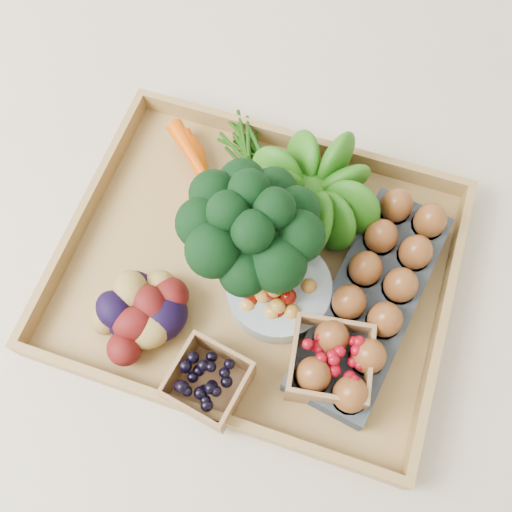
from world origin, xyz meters
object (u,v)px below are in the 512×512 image
(cherry_bowl, at_px, (278,290))
(egg_carton, at_px, (370,301))
(broccoli, at_px, (252,245))
(tray, at_px, (256,270))

(cherry_bowl, bearing_deg, egg_carton, 11.06)
(broccoli, xyz_separation_m, cherry_bowl, (0.05, -0.03, -0.05))
(tray, height_order, broccoli, broccoli)
(broccoli, bearing_deg, egg_carton, -2.23)
(cherry_bowl, distance_m, egg_carton, 0.13)
(tray, bearing_deg, egg_carton, -1.42)
(cherry_bowl, xyz_separation_m, egg_carton, (0.13, 0.02, -0.00))
(egg_carton, bearing_deg, tray, -172.05)
(broccoli, relative_size, cherry_bowl, 1.25)
(tray, height_order, cherry_bowl, cherry_bowl)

